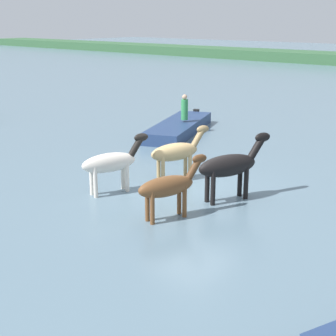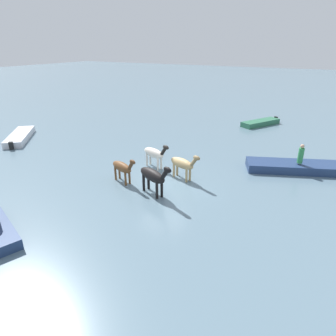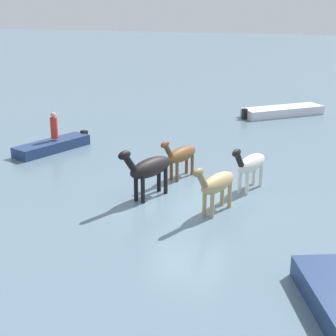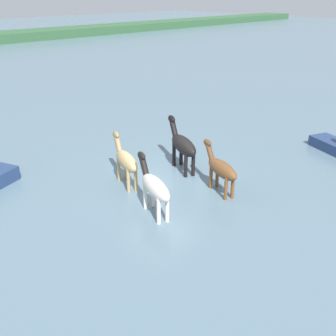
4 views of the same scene
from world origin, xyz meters
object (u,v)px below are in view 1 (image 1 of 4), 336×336
(horse_gray_outer, at_px, (177,152))
(horse_pinto_flank, at_px, (111,163))
(horse_dark_mare, at_px, (169,186))
(boat_dinghy_port, at_px, (179,129))
(person_helmsman_aft, at_px, (185,108))
(horse_mid_herd, at_px, (230,165))

(horse_gray_outer, height_order, horse_pinto_flank, horse_pinto_flank)
(horse_gray_outer, relative_size, horse_dark_mare, 1.05)
(boat_dinghy_port, bearing_deg, person_helmsman_aft, 113.58)
(horse_dark_mare, relative_size, person_helmsman_aft, 1.79)
(horse_dark_mare, relative_size, boat_dinghy_port, 0.35)
(horse_pinto_flank, bearing_deg, person_helmsman_aft, 42.28)
(horse_dark_mare, bearing_deg, horse_gray_outer, 54.49)
(horse_mid_herd, bearing_deg, person_helmsman_aft, 68.81)
(horse_mid_herd, height_order, horse_gray_outer, horse_mid_herd)
(horse_gray_outer, xyz_separation_m, person_helmsman_aft, (-4.34, 5.82, 0.21))
(horse_mid_herd, height_order, horse_dark_mare, horse_mid_herd)
(horse_mid_herd, xyz_separation_m, horse_pinto_flank, (-3.12, -1.82, -0.09))
(boat_dinghy_port, bearing_deg, horse_mid_herd, 26.61)
(person_helmsman_aft, bearing_deg, horse_gray_outer, -53.34)
(horse_mid_herd, relative_size, horse_pinto_flank, 1.08)
(horse_mid_herd, bearing_deg, horse_dark_mare, -168.54)
(horse_mid_herd, distance_m, horse_dark_mare, 2.34)
(horse_gray_outer, xyz_separation_m, boat_dinghy_port, (-4.51, 5.64, -0.78))
(horse_mid_herd, distance_m, person_helmsman_aft, 9.27)
(boat_dinghy_port, xyz_separation_m, person_helmsman_aft, (0.18, 0.18, 0.99))
(horse_dark_mare, bearing_deg, horse_mid_herd, 8.11)
(horse_mid_herd, xyz_separation_m, horse_gray_outer, (-2.45, 0.50, -0.10))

